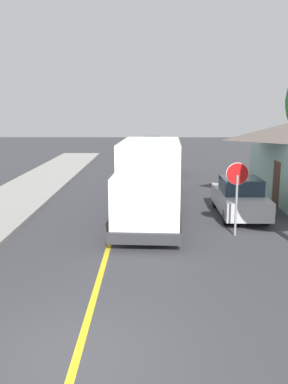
# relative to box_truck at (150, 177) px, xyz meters

# --- Properties ---
(ground_plane) EXTENTS (120.00, 120.00, 0.00)m
(ground_plane) POSITION_rel_box_truck_xyz_m (-1.38, -9.55, -1.77)
(ground_plane) COLOR #38383D
(centre_line_yellow) EXTENTS (0.16, 56.00, 0.01)m
(centre_line_yellow) POSITION_rel_box_truck_xyz_m (-1.38, 0.45, -1.76)
(centre_line_yellow) COLOR gold
(centre_line_yellow) RESTS_ON ground
(box_truck) EXTENTS (2.76, 7.29, 3.20)m
(box_truck) POSITION_rel_box_truck_xyz_m (0.00, 0.00, 0.00)
(box_truck) COLOR silver
(box_truck) RESTS_ON ground
(parked_car_near) EXTENTS (1.93, 4.45, 1.67)m
(parked_car_near) POSITION_rel_box_truck_xyz_m (0.40, 6.25, -0.97)
(parked_car_near) COLOR black
(parked_car_near) RESTS_ON ground
(parked_car_mid) EXTENTS (1.89, 4.44, 1.67)m
(parked_car_mid) POSITION_rel_box_truck_xyz_m (1.15, 12.23, -0.97)
(parked_car_mid) COLOR #4C564C
(parked_car_mid) RESTS_ON ground
(parked_car_far) EXTENTS (1.97, 4.47, 1.67)m
(parked_car_far) POSITION_rel_box_truck_xyz_m (0.92, 19.71, -0.97)
(parked_car_far) COLOR #B7B7BC
(parked_car_far) RESTS_ON ground
(parked_car_furthest) EXTENTS (1.84, 4.42, 1.67)m
(parked_car_furthest) POSITION_rel_box_truck_xyz_m (0.39, 26.78, -0.97)
(parked_car_furthest) COLOR #2D4793
(parked_car_furthest) RESTS_ON ground
(parked_van_across) EXTENTS (1.87, 4.43, 1.67)m
(parked_van_across) POSITION_rel_box_truck_xyz_m (3.82, 0.63, -0.97)
(parked_van_across) COLOR #B7B7BC
(parked_van_across) RESTS_ON ground
(stop_sign) EXTENTS (0.80, 0.10, 2.65)m
(stop_sign) POSITION_rel_box_truck_xyz_m (3.08, -2.10, 0.09)
(stop_sign) COLOR gray
(stop_sign) RESTS_ON ground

